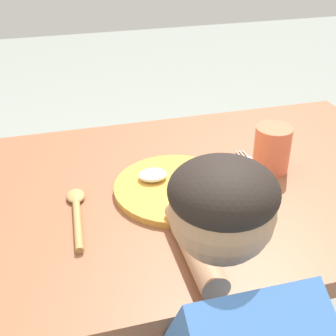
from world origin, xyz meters
name	(u,v)px	position (x,y,z in m)	size (l,w,h in m)	color
dining_table	(144,236)	(0.00, 0.00, 0.56)	(1.34, 0.70, 0.69)	#90573A
plate	(178,187)	(0.07, -0.02, 0.70)	(0.27, 0.27, 0.05)	gold
fork	(257,170)	(0.28, 0.01, 0.69)	(0.03, 0.20, 0.01)	silver
spoon	(77,212)	(-0.14, -0.05, 0.69)	(0.04, 0.21, 0.02)	#B0874B
drinking_cup	(272,149)	(0.31, 0.02, 0.74)	(0.08, 0.08, 0.11)	#E96D49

